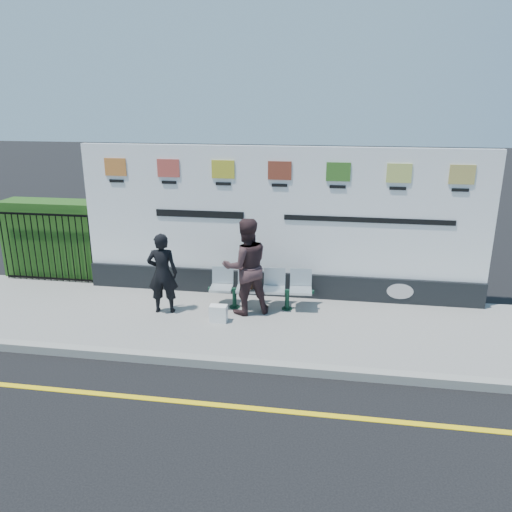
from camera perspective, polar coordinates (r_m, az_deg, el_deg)
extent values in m
plane|color=black|center=(7.10, -5.37, -16.54)|extent=(80.00, 80.00, 0.00)
cube|color=gray|center=(9.20, -1.54, -7.62)|extent=(14.00, 3.00, 0.12)
cube|color=gray|center=(7.89, -3.57, -12.13)|extent=(14.00, 0.18, 0.14)
cube|color=yellow|center=(7.10, -5.38, -16.51)|extent=(14.00, 0.10, 0.01)
cube|color=black|center=(10.24, 2.59, -3.06)|extent=(8.00, 0.30, 0.50)
cube|color=white|center=(9.82, 2.71, 5.16)|extent=(8.00, 0.14, 2.50)
cube|color=#244E17|center=(12.09, -21.76, 1.90)|extent=(2.35, 0.70, 1.70)
imported|color=black|center=(9.39, -10.64, -1.95)|extent=(0.61, 0.45, 1.53)
imported|color=#392527|center=(9.16, -1.16, -1.20)|extent=(1.09, 0.99, 1.81)
cube|color=black|center=(9.48, -0.98, -3.03)|extent=(0.29, 0.20, 0.21)
cube|color=white|center=(9.06, -4.31, -6.58)|extent=(0.31, 0.19, 0.31)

